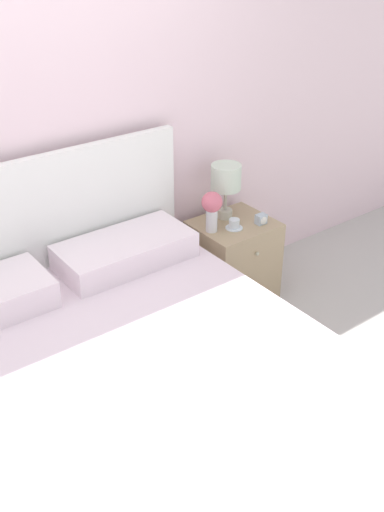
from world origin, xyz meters
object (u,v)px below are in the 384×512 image
at_px(table_lamp, 226,180).
at_px(nightstand, 233,260).
at_px(teacup, 234,224).
at_px(alarm_clock, 261,219).
at_px(flower_vase, 212,207).
at_px(bed, 139,411).

bearing_deg(table_lamp, nightstand, -91.49).
bearing_deg(teacup, nightstand, 48.66).
height_order(nightstand, teacup, teacup).
relative_size(table_lamp, teacup, 3.32).
distance_m(table_lamp, teacup, 0.27).
relative_size(teacup, alarm_clock, 1.61).
distance_m(table_lamp, flower_vase, 0.22).
bearing_deg(nightstand, alarm_clock, -39.83).
relative_size(bed, nightstand, 4.08).
bearing_deg(teacup, table_lamp, 71.65).
height_order(flower_vase, alarm_clock, flower_vase).
height_order(nightstand, table_lamp, table_lamp).
bearing_deg(alarm_clock, flower_vase, 160.25).
bearing_deg(nightstand, bed, -146.86).
height_order(bed, flower_vase, bed).
relative_size(bed, alarm_clock, 33.46).
xyz_separation_m(flower_vase, teacup, (0.13, -0.06, -0.13)).
distance_m(table_lamp, alarm_clock, 0.32).
height_order(teacup, alarm_clock, alarm_clock).
height_order(nightstand, alarm_clock, alarm_clock).
height_order(bed, teacup, bed).
xyz_separation_m(bed, table_lamp, (1.20, 0.88, 0.49)).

